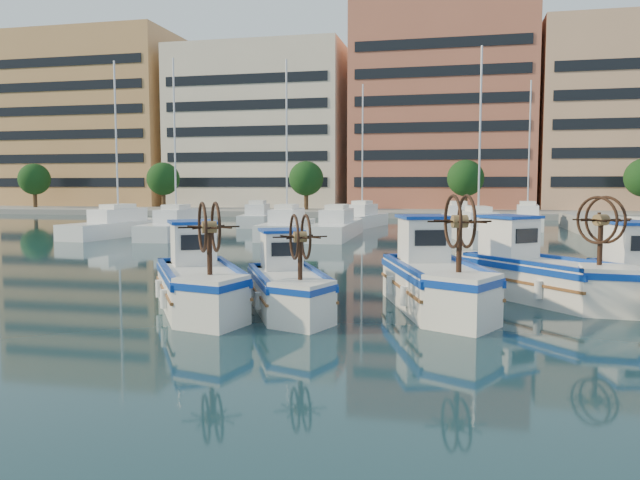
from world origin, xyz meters
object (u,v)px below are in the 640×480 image
(fishing_boat_a, at_px, (199,279))
(fishing_boat_b, at_px, (287,283))
(fishing_boat_d, at_px, (537,271))
(fishing_boat_c, at_px, (434,276))

(fishing_boat_a, relative_size, fishing_boat_b, 1.10)
(fishing_boat_b, height_order, fishing_boat_d, fishing_boat_d)
(fishing_boat_c, height_order, fishing_boat_d, fishing_boat_c)
(fishing_boat_c, distance_m, fishing_boat_d, 3.53)
(fishing_boat_a, xyz_separation_m, fishing_boat_b, (2.42, 0.37, -0.08))
(fishing_boat_a, height_order, fishing_boat_d, fishing_boat_d)
(fishing_boat_b, height_order, fishing_boat_c, fishing_boat_c)
(fishing_boat_a, distance_m, fishing_boat_c, 6.48)
(fishing_boat_a, relative_size, fishing_boat_c, 0.94)
(fishing_boat_b, xyz_separation_m, fishing_boat_d, (6.81, 3.16, 0.11))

